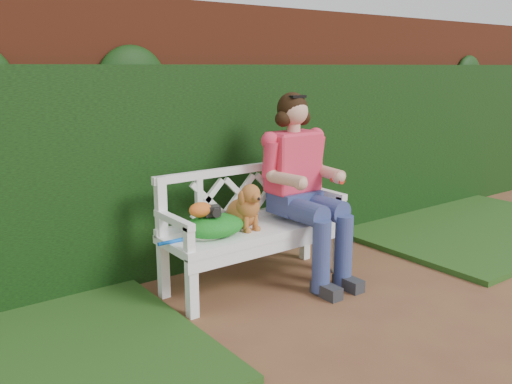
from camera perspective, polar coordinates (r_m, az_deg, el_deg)
ground at (r=3.87m, az=13.33°, el=-13.16°), size 60.00×60.00×0.00m
brick_wall at (r=4.93m, az=-3.08°, el=6.26°), size 10.00×0.30×2.20m
ivy_hedge at (r=4.79m, az=-1.58°, el=3.05°), size 10.00×0.18×1.70m
grass_right at (r=6.19m, az=21.45°, el=-3.39°), size 2.60×2.00×0.05m
garden_bench at (r=4.28m, az=0.00°, el=-6.67°), size 1.65×0.81×0.48m
seated_woman at (r=4.36m, az=4.35°, el=0.71°), size 0.66×0.86×1.51m
dog at (r=4.10m, az=-1.29°, el=-1.39°), size 0.33×0.39×0.36m
tennis_racket at (r=3.96m, az=-5.45°, el=-4.49°), size 0.62×0.37×0.03m
green_bag at (r=3.96m, az=-4.43°, el=-3.51°), size 0.52×0.44×0.16m
camera_item at (r=3.91m, az=-4.66°, el=-1.99°), size 0.13×0.11×0.07m
baseball_glove at (r=3.87m, az=-5.88°, el=-1.87°), size 0.20×0.16×0.11m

